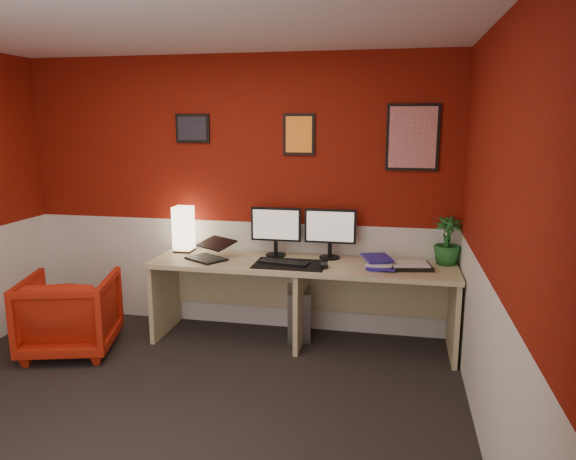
% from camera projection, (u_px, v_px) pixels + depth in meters
% --- Properties ---
extents(ground, '(4.00, 3.50, 0.01)m').
position_uv_depth(ground, '(161.00, 420.00, 3.48)').
color(ground, black).
rests_on(ground, ground).
extents(ceiling, '(4.00, 3.50, 0.01)m').
position_uv_depth(ceiling, '(140.00, 14.00, 2.99)').
color(ceiling, white).
rests_on(ceiling, ground).
extents(wall_back, '(4.00, 0.01, 2.50)m').
position_uv_depth(wall_back, '(236.00, 195.00, 4.92)').
color(wall_back, maroon).
rests_on(wall_back, ground).
extents(wall_right, '(0.01, 3.50, 2.50)m').
position_uv_depth(wall_right, '(500.00, 248.00, 2.85)').
color(wall_right, maroon).
rests_on(wall_right, ground).
extents(wainscot_back, '(4.00, 0.01, 1.00)m').
position_uv_depth(wainscot_back, '(237.00, 273.00, 5.06)').
color(wainscot_back, silver).
rests_on(wainscot_back, ground).
extents(wainscot_right, '(0.01, 3.50, 1.00)m').
position_uv_depth(wainscot_right, '(489.00, 377.00, 3.00)').
color(wainscot_right, silver).
rests_on(wainscot_right, ground).
extents(desk, '(2.60, 0.65, 0.73)m').
position_uv_depth(desk, '(301.00, 303.00, 4.63)').
color(desk, tan).
rests_on(desk, ground).
extents(shoji_lamp, '(0.16, 0.16, 0.40)m').
position_uv_depth(shoji_lamp, '(184.00, 230.00, 4.91)').
color(shoji_lamp, '#FFE5B2').
rests_on(shoji_lamp, desk).
extents(laptop, '(0.40, 0.37, 0.22)m').
position_uv_depth(laptop, '(206.00, 247.00, 4.63)').
color(laptop, black).
rests_on(laptop, desk).
extents(monitor_left, '(0.45, 0.06, 0.58)m').
position_uv_depth(monitor_left, '(276.00, 224.00, 4.73)').
color(monitor_left, black).
rests_on(monitor_left, desk).
extents(monitor_right, '(0.45, 0.06, 0.58)m').
position_uv_depth(monitor_right, '(330.00, 226.00, 4.64)').
color(monitor_right, black).
rests_on(monitor_right, desk).
extents(desk_mat, '(0.60, 0.38, 0.01)m').
position_uv_depth(desk_mat, '(290.00, 264.00, 4.49)').
color(desk_mat, black).
rests_on(desk_mat, desk).
extents(keyboard, '(0.44, 0.21, 0.02)m').
position_uv_depth(keyboard, '(284.00, 262.00, 4.51)').
color(keyboard, black).
rests_on(keyboard, desk_mat).
extents(mouse, '(0.08, 0.11, 0.03)m').
position_uv_depth(mouse, '(324.00, 265.00, 4.39)').
color(mouse, black).
rests_on(mouse, desk_mat).
extents(book_bottom, '(0.26, 0.33, 0.03)m').
position_uv_depth(book_bottom, '(368.00, 265.00, 4.43)').
color(book_bottom, '#2C2199').
rests_on(book_bottom, desk).
extents(book_middle, '(0.24, 0.31, 0.02)m').
position_uv_depth(book_middle, '(367.00, 261.00, 4.44)').
color(book_middle, silver).
rests_on(book_middle, book_bottom).
extents(book_top, '(0.29, 0.34, 0.03)m').
position_uv_depth(book_top, '(364.00, 259.00, 4.43)').
color(book_top, '#2C2199').
rests_on(book_top, book_middle).
extents(zen_tray, '(0.39, 0.31, 0.03)m').
position_uv_depth(zen_tray, '(409.00, 266.00, 4.38)').
color(zen_tray, black).
rests_on(zen_tray, desk).
extents(potted_plant, '(0.23, 0.23, 0.40)m').
position_uv_depth(potted_plant, '(447.00, 241.00, 4.46)').
color(potted_plant, '#19591E').
rests_on(potted_plant, desk).
extents(pc_tower, '(0.29, 0.48, 0.45)m').
position_uv_depth(pc_tower, '(299.00, 311.00, 4.84)').
color(pc_tower, '#99999E').
rests_on(pc_tower, ground).
extents(armchair, '(0.88, 0.90, 0.66)m').
position_uv_depth(armchair, '(70.00, 313.00, 4.48)').
color(armchair, red).
rests_on(armchair, ground).
extents(art_left, '(0.32, 0.02, 0.26)m').
position_uv_depth(art_left, '(193.00, 128.00, 4.86)').
color(art_left, black).
rests_on(art_left, wall_back).
extents(art_center, '(0.28, 0.02, 0.36)m').
position_uv_depth(art_center, '(299.00, 134.00, 4.68)').
color(art_center, orange).
rests_on(art_center, wall_back).
extents(art_right, '(0.44, 0.02, 0.56)m').
position_uv_depth(art_right, '(413.00, 137.00, 4.49)').
color(art_right, red).
rests_on(art_right, wall_back).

